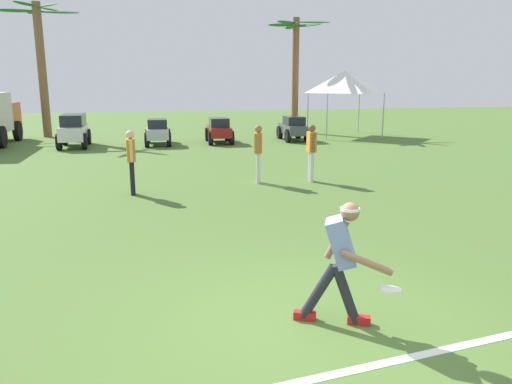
# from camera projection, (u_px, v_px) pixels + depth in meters

# --- Properties ---
(ground_plane) EXTENTS (80.00, 80.00, 0.00)m
(ground_plane) POSITION_uv_depth(u_px,v_px,m) (307.00, 330.00, 5.58)
(ground_plane) COLOR #4D6F30
(field_line_paint) EXTENTS (21.43, 3.02, 0.01)m
(field_line_paint) POSITION_uv_depth(u_px,v_px,m) (335.00, 374.00, 4.75)
(field_line_paint) COLOR white
(field_line_paint) RESTS_ON ground_plane
(frisbee_thrower) EXTENTS (0.96, 0.72, 1.43)m
(frisbee_thrower) POSITION_uv_depth(u_px,v_px,m) (340.00, 257.00, 5.59)
(frisbee_thrower) COLOR #23232D
(frisbee_thrower) RESTS_ON ground_plane
(frisbee_in_flight) EXTENTS (0.35, 0.35, 0.06)m
(frisbee_in_flight) POSITION_uv_depth(u_px,v_px,m) (390.00, 289.00, 5.36)
(frisbee_in_flight) COLOR white
(teammate_near_sideline) EXTENTS (0.28, 0.49, 1.56)m
(teammate_near_sideline) POSITION_uv_depth(u_px,v_px,m) (258.00, 148.00, 13.32)
(teammate_near_sideline) COLOR silver
(teammate_near_sideline) RESTS_ON ground_plane
(teammate_midfield) EXTENTS (0.22, 0.50, 1.56)m
(teammate_midfield) POSITION_uv_depth(u_px,v_px,m) (311.00, 147.00, 13.52)
(teammate_midfield) COLOR silver
(teammate_midfield) RESTS_ON ground_plane
(teammate_deep) EXTENTS (0.22, 0.50, 1.56)m
(teammate_deep) POSITION_uv_depth(u_px,v_px,m) (131.00, 156.00, 11.96)
(teammate_deep) COLOR black
(teammate_deep) RESTS_ON ground_plane
(parked_car_slot_a) EXTENTS (1.16, 2.41, 1.34)m
(parked_car_slot_a) POSITION_uv_depth(u_px,v_px,m) (74.00, 129.00, 20.56)
(parked_car_slot_a) COLOR silver
(parked_car_slot_a) RESTS_ON ground_plane
(parked_car_slot_b) EXTENTS (1.15, 2.23, 1.10)m
(parked_car_slot_b) POSITION_uv_depth(u_px,v_px,m) (158.00, 131.00, 21.31)
(parked_car_slot_b) COLOR #B7BABF
(parked_car_slot_b) RESTS_ON ground_plane
(parked_car_slot_c) EXTENTS (1.15, 2.23, 1.10)m
(parked_car_slot_c) POSITION_uv_depth(u_px,v_px,m) (219.00, 130.00, 21.93)
(parked_car_slot_c) COLOR maroon
(parked_car_slot_c) RESTS_ON ground_plane
(parked_car_slot_d) EXTENTS (1.12, 2.22, 1.10)m
(parked_car_slot_d) POSITION_uv_depth(u_px,v_px,m) (293.00, 128.00, 22.82)
(parked_car_slot_d) COLOR #474C51
(parked_car_slot_d) RESTS_ON ground_plane
(palm_tree_left_of_centre) EXTENTS (3.80, 2.90, 6.25)m
(palm_tree_left_of_centre) POSITION_uv_depth(u_px,v_px,m) (41.00, 61.00, 23.53)
(palm_tree_left_of_centre) COLOR brown
(palm_tree_left_of_centre) RESTS_ON ground_plane
(palm_tree_right_of_centre) EXTENTS (3.18, 3.03, 5.81)m
(palm_tree_right_of_centre) POSITION_uv_depth(u_px,v_px,m) (296.00, 64.00, 25.75)
(palm_tree_right_of_centre) COLOR brown
(palm_tree_right_of_centre) RESTS_ON ground_plane
(event_tent) EXTENTS (2.95, 2.95, 3.16)m
(event_tent) POSITION_uv_depth(u_px,v_px,m) (345.00, 82.00, 24.18)
(event_tent) COLOR #B2B5BA
(event_tent) RESTS_ON ground_plane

